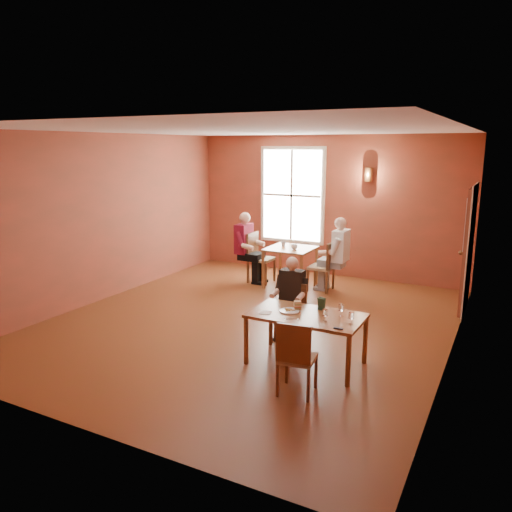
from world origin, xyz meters
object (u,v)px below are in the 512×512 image
at_px(chair_diner_main, 290,313).
at_px(chair_diner_white, 321,266).
at_px(diner_main, 290,303).
at_px(diner_white, 323,255).
at_px(second_table, 290,267).
at_px(main_table, 306,339).
at_px(diner_maroon, 260,249).
at_px(chair_empty, 298,356).
at_px(chair_diner_maroon, 261,258).

bearing_deg(chair_diner_main, chair_diner_white, -79.09).
bearing_deg(diner_main, diner_white, -79.84).
relative_size(chair_diner_main, second_table, 0.92).
bearing_deg(chair_diner_white, main_table, -162.94).
height_order(diner_main, second_table, diner_main).
height_order(diner_main, diner_maroon, diner_maroon).
bearing_deg(main_table, chair_diner_white, 107.06).
distance_m(second_table, diner_white, 0.75).
relative_size(chair_diner_main, chair_empty, 0.93).
relative_size(chair_diner_main, diner_main, 0.71).
height_order(chair_diner_main, diner_maroon, diner_maroon).
bearing_deg(chair_diner_maroon, chair_diner_white, 90.00).
height_order(main_table, diner_maroon, diner_maroon).
bearing_deg(chair_empty, diner_white, 99.07).
xyz_separation_m(main_table, diner_white, (-0.98, 3.28, 0.36)).
xyz_separation_m(chair_diner_main, second_table, (-1.16, 2.63, -0.02)).
bearing_deg(main_table, chair_empty, -74.95).
height_order(main_table, chair_diner_white, chair_diner_white).
height_order(main_table, chair_diner_maroon, chair_diner_maroon).
xyz_separation_m(diner_white, diner_maroon, (-1.36, 0.00, -0.00)).
xyz_separation_m(main_table, chair_diner_maroon, (-2.31, 3.28, 0.18)).
xyz_separation_m(chair_empty, diner_white, (-1.18, 4.05, 0.26)).
bearing_deg(chair_diner_main, diner_main, 90.00).
xyz_separation_m(main_table, diner_main, (-0.50, 0.62, 0.24)).
distance_m(chair_diner_main, second_table, 2.87).
relative_size(main_table, chair_diner_maroon, 1.40).
bearing_deg(diner_white, chair_empty, -163.71).
height_order(chair_diner_maroon, diner_maroon, diner_maroon).
height_order(chair_diner_main, diner_white, diner_white).
bearing_deg(second_table, diner_maroon, 180.00).
distance_m(chair_diner_main, diner_main, 0.17).
height_order(diner_main, diner_white, diner_white).
bearing_deg(second_table, chair_empty, -65.28).
bearing_deg(chair_diner_main, diner_white, -79.73).
bearing_deg(chair_diner_maroon, diner_maroon, -90.00).
bearing_deg(main_table, diner_maroon, 125.47).
height_order(chair_diner_main, second_table, chair_diner_main).
distance_m(chair_diner_main, diner_maroon, 3.22).
height_order(chair_diner_main, diner_main, diner_main).
height_order(chair_diner_main, chair_diner_maroon, chair_diner_maroon).
bearing_deg(chair_empty, chair_diner_white, 99.46).
height_order(diner_main, chair_diner_maroon, diner_main).
distance_m(main_table, chair_diner_main, 0.82).
xyz_separation_m(chair_diner_white, chair_diner_maroon, (-1.30, 0.00, 0.03)).
height_order(second_table, diner_maroon, diner_maroon).
xyz_separation_m(main_table, diner_maroon, (-2.34, 3.28, 0.36)).
bearing_deg(chair_diner_maroon, diner_main, 34.18).
xyz_separation_m(diner_main, chair_empty, (0.71, -1.39, -0.13)).
relative_size(diner_white, chair_diner_maroon, 1.36).
bearing_deg(second_table, diner_main, -66.50).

